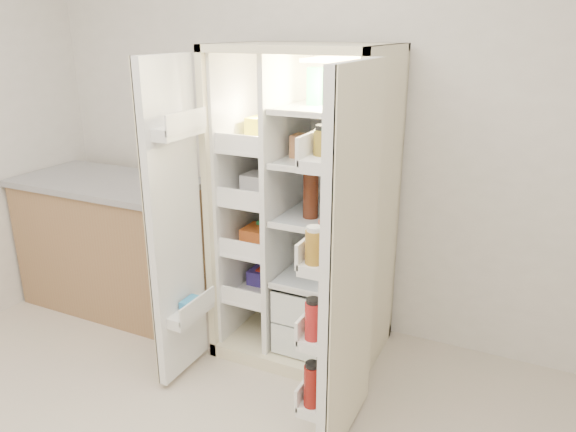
% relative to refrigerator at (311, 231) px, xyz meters
% --- Properties ---
extents(wall_back, '(4.00, 0.02, 2.70)m').
position_rel_refrigerator_xyz_m(wall_back, '(-0.09, 0.35, 0.61)').
color(wall_back, silver).
rests_on(wall_back, floor).
extents(refrigerator, '(0.92, 0.70, 1.80)m').
position_rel_refrigerator_xyz_m(refrigerator, '(0.00, 0.00, 0.00)').
color(refrigerator, beige).
rests_on(refrigerator, floor).
extents(freezer_door, '(0.15, 0.40, 1.72)m').
position_rel_refrigerator_xyz_m(freezer_door, '(-0.52, -0.60, 0.15)').
color(freezer_door, white).
rests_on(freezer_door, floor).
extents(fridge_door, '(0.17, 0.58, 1.72)m').
position_rel_refrigerator_xyz_m(fridge_door, '(0.46, -0.70, 0.13)').
color(fridge_door, white).
rests_on(fridge_door, floor).
extents(kitchen_counter, '(1.26, 0.67, 0.91)m').
position_rel_refrigerator_xyz_m(kitchen_counter, '(-1.45, -0.10, -0.29)').
color(kitchen_counter, olive).
rests_on(kitchen_counter, floor).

